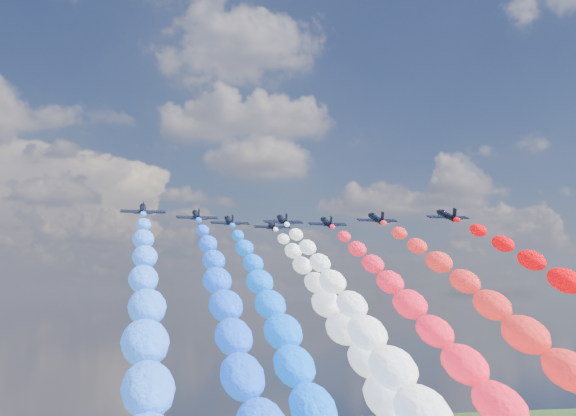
{
  "coord_description": "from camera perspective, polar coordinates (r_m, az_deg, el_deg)",
  "views": [
    {
      "loc": [
        -31.58,
        -145.86,
        92.17
      ],
      "look_at": [
        0.0,
        4.0,
        110.26
      ],
      "focal_mm": 45.59,
      "sensor_mm": 36.0,
      "label": 1
    }
  ],
  "objects": [
    {
      "name": "jet_2",
      "position": [
        162.73,
        -4.58,
        -1.04
      ],
      "size": [
        8.81,
        11.86,
        5.55
      ],
      "primitive_type": null,
      "rotation": [
        0.28,
        0.0,
        0.03
      ],
      "color": "black"
    },
    {
      "name": "trail_6",
      "position": [
        98.42,
        19.57,
        -11.87
      ],
      "size": [
        6.99,
        126.8,
        55.43
      ],
      "primitive_type": null,
      "color": "red"
    },
    {
      "name": "trail_5",
      "position": [
        103.84,
        12.55,
        -11.81
      ],
      "size": [
        6.99,
        126.8,
        55.43
      ],
      "primitive_type": null,
      "color": "#F81731"
    },
    {
      "name": "jet_4",
      "position": [
        171.64,
        -1.26,
        -1.36
      ],
      "size": [
        9.19,
        12.12,
        5.55
      ],
      "primitive_type": null,
      "rotation": [
        0.28,
        0.0,
        -0.06
      ],
      "color": "black"
    },
    {
      "name": "trail_1",
      "position": [
        87.45,
        -3.74,
        -12.94
      ],
      "size": [
        6.99,
        126.8,
        55.43
      ],
      "primitive_type": null,
      "color": "blue"
    },
    {
      "name": "jet_7",
      "position": [
        153.64,
        12.28,
        -0.57
      ],
      "size": [
        8.81,
        11.86,
        5.55
      ],
      "primitive_type": null,
      "rotation": [
        0.28,
        0.0,
        -0.03
      ],
      "color": "black"
    },
    {
      "name": "trail_2",
      "position": [
        98.72,
        0.19,
        -12.24
      ],
      "size": [
        6.99,
        126.8,
        55.43
      ],
      "primitive_type": null,
      "color": "#075EFD"
    },
    {
      "name": "trail_3",
      "position": [
        97.23,
        7.33,
        -12.27
      ],
      "size": [
        6.99,
        126.8,
        55.43
      ],
      "primitive_type": null,
      "color": "white"
    },
    {
      "name": "trail_0",
      "position": [
        77.77,
        -11.06,
        -13.6
      ],
      "size": [
        6.99,
        126.8,
        55.43
      ],
      "primitive_type": null,
      "color": "#296BFF"
    },
    {
      "name": "jet_6",
      "position": [
        157.62,
        6.91,
        -0.83
      ],
      "size": [
        8.55,
        11.67,
        5.55
      ],
      "primitive_type": null,
      "rotation": [
        0.28,
        0.0,
        -0.01
      ],
      "color": "black"
    },
    {
      "name": "jet_0",
      "position": [
        142.63,
        -11.24,
        -0.13
      ],
      "size": [
        8.49,
        11.63,
        5.55
      ],
      "primitive_type": null,
      "rotation": [
        0.28,
        0.0,
        0.0
      ],
      "color": "black"
    },
    {
      "name": "trail_4",
      "position": [
        108.53,
        5.15,
        -11.71
      ],
      "size": [
        6.99,
        126.8,
        55.43
      ],
      "primitive_type": null,
      "color": "white"
    },
    {
      "name": "jet_5",
      "position": [
        165.19,
        3.05,
        -1.14
      ],
      "size": [
        8.77,
        11.83,
        5.55
      ],
      "primitive_type": null,
      "rotation": [
        0.28,
        0.0,
        -0.03
      ],
      "color": "black"
    },
    {
      "name": "jet_1",
      "position": [
        151.94,
        -7.13,
        -0.61
      ],
      "size": [
        8.71,
        11.78,
        5.55
      ],
      "primitive_type": null,
      "rotation": [
        0.28,
        0.0,
        0.02
      ],
      "color": "black"
    },
    {
      "name": "jet_3",
      "position": [
        159.96,
        -0.43,
        -0.96
      ],
      "size": [
        8.48,
        11.62,
        5.55
      ],
      "primitive_type": null,
      "rotation": [
        0.28,
        0.0,
        -0.0
      ],
      "color": "black"
    }
  ]
}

